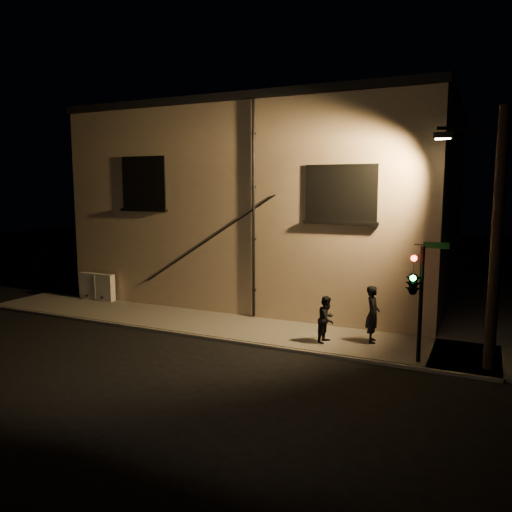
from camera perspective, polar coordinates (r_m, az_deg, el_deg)
The scene contains 8 objects.
ground at distance 16.59m, azimuth 1.05°, elevation -10.37°, with size 90.00×90.00×0.00m, color black.
sidewalk at distance 20.15m, azimuth 9.40°, elevation -7.02°, with size 21.00×16.00×0.12m.
building at distance 25.23m, azimuth 3.19°, elevation 6.03°, with size 16.20×12.23×8.80m.
utility_cabinet at distance 23.83m, azimuth -17.70°, elevation -3.35°, with size 1.84×0.31×1.21m, color beige.
pedestrian_a at distance 16.90m, azimuth 13.19°, elevation -6.48°, with size 0.69×0.45×1.89m, color black.
pedestrian_b at distance 16.67m, azimuth 8.08°, elevation -7.16°, with size 0.75×0.58×1.54m, color black.
traffic_signal at distance 15.00m, azimuth 17.57°, elevation -2.82°, with size 1.32×2.09×3.54m.
streetlamp_pole at distance 15.12m, azimuth 25.49°, elevation 2.15°, with size 2.03×1.39×7.33m.
Camera 1 is at (6.41, -14.40, 5.16)m, focal length 35.00 mm.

